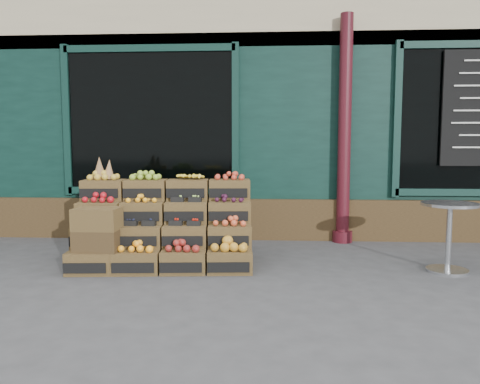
{
  "coord_description": "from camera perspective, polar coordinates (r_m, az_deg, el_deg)",
  "views": [
    {
      "loc": [
        0.11,
        -4.67,
        1.39
      ],
      "look_at": [
        -0.2,
        0.7,
        0.85
      ],
      "focal_mm": 35.0,
      "sensor_mm": 36.0,
      "label": 1
    }
  ],
  "objects": [
    {
      "name": "spare_crates",
      "position": [
        5.35,
        -16.94,
        -5.66
      ],
      "size": [
        0.48,
        0.33,
        0.71
      ],
      "rotation": [
        0.0,
        0.0,
        -0.01
      ],
      "color": "#523E20",
      "rests_on": "ground"
    },
    {
      "name": "ground",
      "position": [
        4.87,
        1.9,
        -10.84
      ],
      "size": [
        60.0,
        60.0,
        0.0
      ],
      "primitive_type": "plane",
      "color": "#3D3D3F",
      "rests_on": "ground"
    },
    {
      "name": "shop_facade",
      "position": [
        9.83,
        2.73,
        11.6
      ],
      "size": [
        12.0,
        6.24,
        4.8
      ],
      "color": "black",
      "rests_on": "ground"
    },
    {
      "name": "crate_display",
      "position": [
        5.58,
        -9.17,
        -4.69
      ],
      "size": [
        2.08,
        1.13,
        1.26
      ],
      "rotation": [
        0.0,
        0.0,
        0.08
      ],
      "color": "#523E20",
      "rests_on": "ground"
    },
    {
      "name": "bistro_table",
      "position": [
        5.61,
        24.13,
        -4.13
      ],
      "size": [
        0.61,
        0.61,
        0.77
      ],
      "rotation": [
        0.0,
        0.0,
        -0.04
      ],
      "color": "#B5B6BD",
      "rests_on": "ground"
    },
    {
      "name": "shopkeeper",
      "position": [
        7.86,
        -9.8,
        1.98
      ],
      "size": [
        0.76,
        0.63,
        1.77
      ],
      "primitive_type": "imported",
      "rotation": [
        0.0,
        0.0,
        2.76
      ],
      "color": "#195829",
      "rests_on": "ground"
    }
  ]
}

